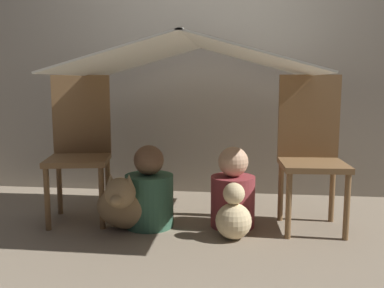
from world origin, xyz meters
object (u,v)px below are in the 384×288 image
object	(u,v)px
chair_left	(80,143)
dog	(125,203)
person_front	(149,193)
chair_right	(311,147)
person_second	(233,193)

from	to	relation	value
chair_left	dog	world-z (taller)	chair_left
chair_left	person_front	xyz separation A→B (m)	(0.51, -0.13, -0.30)
chair_right	person_second	distance (m)	0.59
chair_left	person_front	size ratio (longest dim) A/B	1.83
chair_left	person_front	bearing A→B (deg)	-25.55
person_front	dog	size ratio (longest dim) A/B	1.37
person_second	dog	distance (m)	0.70
chair_left	person_second	bearing A→B (deg)	-14.83
chair_left	chair_right	size ratio (longest dim) A/B	1.00
chair_left	chair_right	xyz separation A→B (m)	(1.55, 0.00, 0.00)
person_front	chair_right	bearing A→B (deg)	7.36
person_front	person_second	xyz separation A→B (m)	(0.54, 0.06, 0.00)
dog	chair_right	bearing A→B (deg)	11.41
chair_left	chair_right	world-z (taller)	same
person_second	dog	xyz separation A→B (m)	(-0.68, -0.16, -0.04)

